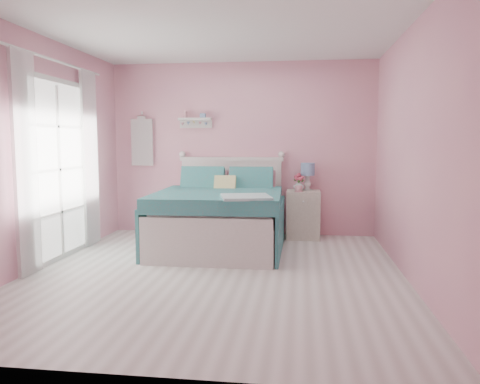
% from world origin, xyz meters
% --- Properties ---
extents(floor, '(4.50, 4.50, 0.00)m').
position_xyz_m(floor, '(0.00, 0.00, 0.00)').
color(floor, beige).
rests_on(floor, ground).
extents(room_shell, '(4.50, 4.50, 4.50)m').
position_xyz_m(room_shell, '(0.00, 0.00, 1.58)').
color(room_shell, pink).
rests_on(room_shell, floor).
extents(bed, '(1.65, 2.05, 1.18)m').
position_xyz_m(bed, '(-0.15, 1.23, 0.40)').
color(bed, silver).
rests_on(bed, floor).
extents(nightstand, '(0.48, 0.48, 0.70)m').
position_xyz_m(nightstand, '(0.94, 1.99, 0.35)').
color(nightstand, beige).
rests_on(nightstand, floor).
extents(table_lamp, '(0.20, 0.20, 0.40)m').
position_xyz_m(table_lamp, '(1.00, 2.07, 0.98)').
color(table_lamp, white).
rests_on(table_lamp, nightstand).
extents(vase, '(0.20, 0.20, 0.16)m').
position_xyz_m(vase, '(0.87, 1.98, 0.78)').
color(vase, silver).
rests_on(vase, nightstand).
extents(teacup, '(0.11, 0.11, 0.09)m').
position_xyz_m(teacup, '(0.87, 1.84, 0.74)').
color(teacup, '#D38D99').
rests_on(teacup, nightstand).
extents(roses, '(0.14, 0.11, 0.12)m').
position_xyz_m(roses, '(0.87, 1.98, 0.90)').
color(roses, '#CA4560').
rests_on(roses, vase).
extents(wall_shelf, '(0.50, 0.15, 0.25)m').
position_xyz_m(wall_shelf, '(-0.71, 2.19, 1.73)').
color(wall_shelf, silver).
rests_on(wall_shelf, room_shell).
extents(hanging_dress, '(0.34, 0.03, 0.72)m').
position_xyz_m(hanging_dress, '(-1.55, 2.18, 1.40)').
color(hanging_dress, white).
rests_on(hanging_dress, room_shell).
extents(french_door, '(0.04, 1.32, 2.16)m').
position_xyz_m(french_door, '(-1.97, 0.40, 1.07)').
color(french_door, silver).
rests_on(french_door, floor).
extents(curtain_near, '(0.04, 0.40, 2.32)m').
position_xyz_m(curtain_near, '(-1.92, -0.34, 1.18)').
color(curtain_near, white).
rests_on(curtain_near, floor).
extents(curtain_far, '(0.04, 0.40, 2.32)m').
position_xyz_m(curtain_far, '(-1.92, 1.14, 1.18)').
color(curtain_far, white).
rests_on(curtain_far, floor).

